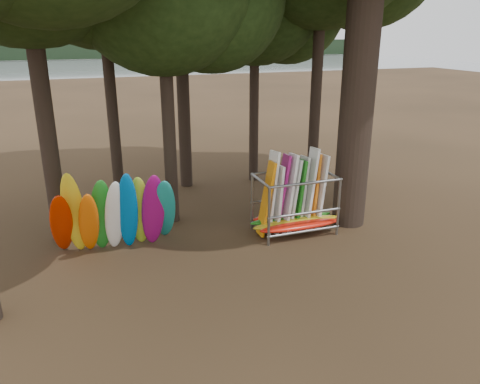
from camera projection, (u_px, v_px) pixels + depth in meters
name	position (u px, v px, depth m)	size (l,w,h in m)	color
ground	(233.00, 251.00, 14.81)	(120.00, 120.00, 0.00)	#47331E
lake	(100.00, 78.00, 68.16)	(160.00, 160.00, 0.00)	gray
far_shore	(84.00, 50.00, 111.96)	(160.00, 4.00, 4.00)	black
kayak_row	(116.00, 215.00, 14.26)	(3.91, 1.99, 3.05)	red
storage_rack	(294.00, 205.00, 15.97)	(3.20, 1.53, 2.90)	slate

